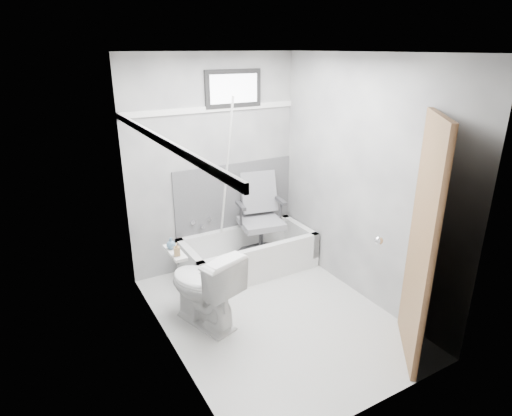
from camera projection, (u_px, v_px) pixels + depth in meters
floor at (274, 315)px, 4.14m from camera, size 2.60×2.60×0.00m
ceiling at (278, 52)px, 3.29m from camera, size 2.60×2.60×0.00m
wall_back at (214, 165)px, 4.78m from camera, size 2.00×0.02×2.40m
wall_front at (387, 259)px, 2.66m from camera, size 2.00×0.02×2.40m
wall_left at (165, 220)px, 3.26m from camera, size 0.02×2.60×2.40m
wall_right at (362, 182)px, 4.18m from camera, size 0.02×2.60×2.40m
bathtub at (248, 253)px, 4.93m from camera, size 1.50×0.70×0.42m
office_chair at (261, 217)px, 4.92m from camera, size 0.65×0.65×0.96m
toilet at (203, 287)px, 3.91m from camera, size 0.65×0.87×0.76m
door at (477, 252)px, 3.20m from camera, size 0.78×0.78×2.00m
window at (233, 89)px, 4.59m from camera, size 0.66×0.04×0.40m
backerboard at (235, 196)px, 5.02m from camera, size 1.50×0.02×0.78m
trim_back at (212, 109)px, 4.55m from camera, size 2.00×0.02×0.06m
trim_left at (160, 140)px, 3.04m from camera, size 0.02×2.60×0.06m
pole at (226, 183)px, 4.64m from camera, size 0.02×0.47×1.90m
shelf at (175, 252)px, 3.41m from camera, size 0.10×0.32×0.02m
soap_bottle_a at (177, 249)px, 3.32m from camera, size 0.06×0.06×0.10m
soap_bottle_b at (171, 243)px, 3.44m from camera, size 0.10×0.10×0.09m
faucet at (201, 223)px, 4.89m from camera, size 0.26×0.10×0.16m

